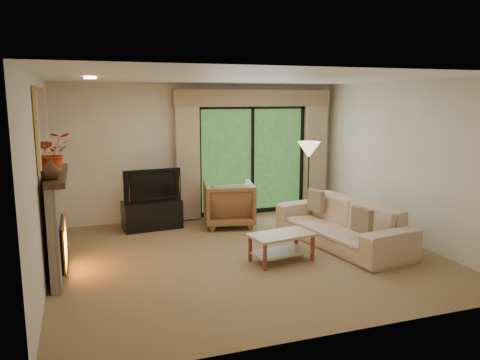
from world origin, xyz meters
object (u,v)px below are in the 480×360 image
object	(u,v)px
armchair	(229,204)
sofa	(341,223)
media_console	(152,215)
coffee_table	(281,247)

from	to	relation	value
armchair	sofa	distance (m)	2.15
media_console	armchair	distance (m)	1.40
media_console	sofa	distance (m)	3.33
armchair	coffee_table	distance (m)	2.09
sofa	armchair	bearing A→B (deg)	-150.03
media_console	armchair	bearing A→B (deg)	-15.73
media_console	armchair	xyz separation A→B (m)	(1.37, -0.26, 0.15)
sofa	coffee_table	distance (m)	1.28
media_console	sofa	world-z (taller)	sofa
media_console	sofa	bearing A→B (deg)	-40.65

